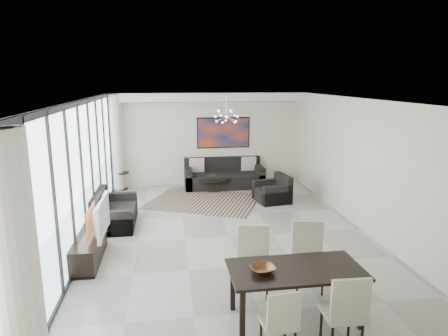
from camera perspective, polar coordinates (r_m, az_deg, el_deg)
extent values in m
cube|color=#A8A39B|center=(8.70, 0.79, -9.69)|extent=(6.00, 9.00, 0.02)
cube|color=white|center=(8.06, 0.85, 9.61)|extent=(6.00, 9.00, 0.02)
cube|color=beige|center=(12.64, -2.34, 4.13)|extent=(6.00, 0.02, 2.90)
cube|color=beige|center=(4.12, 10.84, -14.43)|extent=(6.00, 0.02, 2.90)
cube|color=beige|center=(9.20, 19.54, 0.20)|extent=(0.02, 9.00, 2.90)
cube|color=silver|center=(8.35, -19.84, -1.04)|extent=(0.01, 8.95, 2.85)
cube|color=black|center=(8.14, -20.30, 8.59)|extent=(0.04, 8.95, 0.10)
cube|color=black|center=(8.77, -18.88, -10.09)|extent=(0.04, 8.95, 0.06)
cube|color=black|center=(4.68, -29.17, -12.49)|extent=(0.04, 0.05, 2.88)
cube|color=black|center=(5.55, -25.55, -8.25)|extent=(0.04, 0.05, 2.88)
cube|color=black|center=(6.46, -22.97, -5.16)|extent=(0.04, 0.05, 2.88)
cube|color=black|center=(7.39, -21.05, -2.83)|extent=(0.04, 0.05, 2.88)
cube|color=black|center=(8.34, -19.57, -1.03)|extent=(0.04, 0.05, 2.88)
cube|color=black|center=(9.30, -18.39, 0.41)|extent=(0.04, 0.05, 2.88)
cube|color=black|center=(10.26, -17.44, 1.57)|extent=(0.04, 0.05, 2.88)
cube|color=black|center=(11.24, -16.65, 2.54)|extent=(0.04, 0.05, 2.88)
cube|color=black|center=(12.21, -15.98, 3.35)|extent=(0.04, 0.05, 2.88)
cylinder|color=white|center=(4.51, -28.15, -13.35)|extent=(0.36, 0.36, 2.85)
cylinder|color=white|center=(12.34, -15.25, 3.49)|extent=(0.36, 0.36, 2.85)
cube|color=white|center=(12.33, -2.31, 10.08)|extent=(5.98, 0.40, 0.26)
cube|color=#BB3C19|center=(12.66, -0.08, 5.06)|extent=(1.68, 0.04, 0.98)
cylinder|color=silver|center=(10.59, 0.34, 8.89)|extent=(0.02, 0.02, 0.55)
sphere|color=silver|center=(10.61, 0.34, 7.41)|extent=(0.12, 0.12, 0.12)
cube|color=black|center=(11.10, -2.82, -4.74)|extent=(3.49, 3.15, 0.01)
cylinder|color=black|center=(12.20, -1.44, -1.43)|extent=(1.07, 1.07, 0.04)
cylinder|color=black|center=(12.24, -1.43, -2.29)|extent=(0.47, 0.47, 0.33)
cylinder|color=black|center=(12.28, -1.43, -2.96)|extent=(0.75, 0.75, 0.03)
imported|color=brown|center=(12.17, -1.75, -1.17)|extent=(0.29, 0.29, 0.08)
cube|color=black|center=(12.48, 0.00, -1.73)|extent=(2.43, 1.00, 0.44)
cube|color=black|center=(12.77, -0.25, 0.63)|extent=(2.43, 0.20, 0.44)
cube|color=black|center=(12.35, -5.14, -1.46)|extent=(0.20, 1.00, 0.64)
cube|color=black|center=(12.66, 5.01, -1.11)|extent=(0.20, 1.00, 0.64)
cube|color=black|center=(9.63, -15.21, -6.72)|extent=(0.88, 1.57, 0.39)
cube|color=black|center=(9.56, -17.45, -4.53)|extent=(0.18, 1.57, 0.39)
cube|color=black|center=(8.95, -15.77, -7.65)|extent=(0.88, 0.18, 0.57)
cube|color=black|center=(10.26, -14.78, -4.98)|extent=(0.88, 0.18, 0.57)
cube|color=black|center=(11.11, 6.86, -3.84)|extent=(0.97, 1.01, 0.37)
cube|color=black|center=(11.15, 8.45, -1.85)|extent=(0.32, 0.89, 0.37)
cube|color=black|center=(11.39, 6.11, -2.96)|extent=(0.85, 0.31, 0.54)
cube|color=black|center=(10.78, 7.67, -3.92)|extent=(0.85, 0.31, 0.54)
cylinder|color=black|center=(12.50, -14.32, -0.65)|extent=(0.40, 0.40, 0.04)
cylinder|color=black|center=(12.56, -14.26, -1.85)|extent=(0.06, 0.06, 0.50)
cylinder|color=black|center=(12.62, -14.20, -2.93)|extent=(0.28, 0.28, 0.03)
cube|color=black|center=(7.95, -18.71, -10.83)|extent=(0.43, 1.53, 0.48)
imported|color=gray|center=(7.79, -17.74, -6.77)|extent=(0.16, 1.14, 0.66)
cube|color=black|center=(5.74, 10.23, -14.11)|extent=(1.85, 0.94, 0.04)
cube|color=black|center=(5.44, 2.63, -20.22)|extent=(0.07, 0.07, 0.73)
cube|color=black|center=(6.04, 1.24, -16.59)|extent=(0.07, 0.07, 0.73)
cube|color=black|center=(5.94, 19.15, -17.90)|extent=(0.07, 0.07, 0.73)
cube|color=black|center=(6.50, 16.14, -14.90)|extent=(0.07, 0.07, 0.73)
cube|color=beige|center=(5.26, 7.72, -20.96)|extent=(0.44, 0.44, 0.05)
cube|color=beige|center=(4.99, 8.55, -19.82)|extent=(0.41, 0.08, 0.50)
cylinder|color=black|center=(5.46, 5.32, -22.25)|extent=(0.04, 0.04, 0.38)
cube|color=beige|center=(5.46, 16.53, -19.20)|extent=(0.50, 0.50, 0.06)
cube|color=beige|center=(5.16, 17.65, -17.78)|extent=(0.48, 0.07, 0.58)
cylinder|color=black|center=(5.68, 13.72, -20.71)|extent=(0.04, 0.04, 0.45)
cube|color=beige|center=(6.37, 4.32, -13.68)|extent=(0.56, 0.56, 0.06)
cube|color=beige|center=(6.45, 4.25, -10.63)|extent=(0.49, 0.13, 0.60)
cylinder|color=black|center=(6.34, 6.19, -16.54)|extent=(0.04, 0.04, 0.46)
cylinder|color=black|center=(6.66, 2.47, -14.98)|extent=(0.04, 0.04, 0.46)
cube|color=beige|center=(6.64, 12.03, -12.78)|extent=(0.58, 0.58, 0.06)
cube|color=beige|center=(6.72, 11.86, -9.85)|extent=(0.50, 0.15, 0.60)
cylinder|color=black|center=(6.62, 13.90, -15.50)|extent=(0.04, 0.04, 0.46)
cylinder|color=black|center=(6.90, 10.04, -14.10)|extent=(0.04, 0.04, 0.46)
imported|color=brown|center=(5.56, 5.58, -14.19)|extent=(0.39, 0.39, 0.08)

